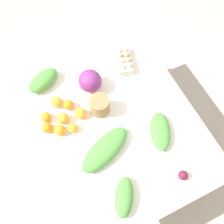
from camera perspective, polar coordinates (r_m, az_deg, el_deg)
ground_plane at (r=2.48m, az=-0.00°, el=-7.63°), size 8.00×8.00×0.00m
dining_table at (r=1.85m, az=-0.00°, el=-1.32°), size 1.50×1.09×0.75m
cabbage_purple at (r=1.82m, az=-5.06°, el=7.10°), size 0.17×0.17×0.17m
egg_carton at (r=1.97m, az=2.66°, el=11.82°), size 0.27×0.18×0.09m
paper_bag at (r=1.73m, az=-2.84°, el=1.48°), size 0.14×0.14×0.14m
greens_bunch_dandelion at (r=1.58m, az=2.75°, el=-18.87°), size 0.26×0.23×0.09m
greens_bunch_scallion at (r=1.71m, az=10.94°, el=-4.29°), size 0.31×0.24×0.08m
greens_bunch_beet_tops at (r=1.92m, az=-15.45°, el=6.96°), size 0.23×0.29×0.10m
greens_bunch_chard at (r=1.64m, az=-1.63°, el=-8.53°), size 0.29×0.43×0.09m
beet_root at (r=1.67m, az=15.92°, el=-13.74°), size 0.06×0.06×0.06m
orange_0 at (r=1.75m, az=-11.10°, el=-1.44°), size 0.08×0.08×0.08m
orange_1 at (r=1.75m, az=-7.21°, el=-0.30°), size 0.08×0.08×0.08m
orange_2 at (r=1.79m, az=-14.89°, el=-1.11°), size 0.07×0.07×0.07m
orange_3 at (r=1.75m, az=-14.64°, el=-3.49°), size 0.07×0.07×0.07m
orange_4 at (r=1.82m, az=-12.60°, el=2.29°), size 0.08×0.08×0.08m
orange_5 at (r=1.79m, az=-9.90°, el=1.62°), size 0.07×0.07×0.07m
orange_6 at (r=1.72m, az=-11.90°, el=-4.07°), size 0.08×0.08×0.08m
orange_7 at (r=1.72m, az=-9.00°, el=-3.59°), size 0.07×0.07×0.07m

